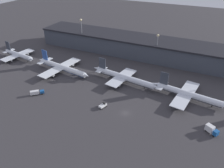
{
  "coord_description": "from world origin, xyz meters",
  "views": [
    {
      "loc": [
        32.48,
        -84.67,
        72.1
      ],
      "look_at": [
        -14.81,
        14.92,
        6.0
      ],
      "focal_mm": 35.0,
      "sensor_mm": 36.0,
      "label": 1
    }
  ],
  "objects_px": {
    "airplane_0": "(18,55)",
    "airplane_3": "(188,94)",
    "service_vehicle_1": "(37,92)",
    "airplane_2": "(124,77)",
    "service_vehicle_0": "(103,106)",
    "airplane_1": "(62,67)",
    "service_vehicle_2": "(211,130)"
  },
  "relations": [
    {
      "from": "airplane_0",
      "to": "service_vehicle_0",
      "type": "relative_size",
      "value": 7.2
    },
    {
      "from": "airplane_0",
      "to": "airplane_3",
      "type": "height_order",
      "value": "airplane_3"
    },
    {
      "from": "airplane_1",
      "to": "service_vehicle_2",
      "type": "xyz_separation_m",
      "value": [
        100.05,
        -21.01,
        -1.12
      ]
    },
    {
      "from": "airplane_0",
      "to": "service_vehicle_0",
      "type": "xyz_separation_m",
      "value": [
        90.29,
        -28.57,
        -1.93
      ]
    },
    {
      "from": "service_vehicle_2",
      "to": "service_vehicle_1",
      "type": "bearing_deg",
      "value": -143.17
    },
    {
      "from": "airplane_2",
      "to": "airplane_1",
      "type": "bearing_deg",
      "value": -165.45
    },
    {
      "from": "airplane_0",
      "to": "service_vehicle_0",
      "type": "bearing_deg",
      "value": -9.46
    },
    {
      "from": "airplane_0",
      "to": "airplane_2",
      "type": "height_order",
      "value": "airplane_2"
    },
    {
      "from": "airplane_3",
      "to": "airplane_1",
      "type": "bearing_deg",
      "value": -170.03
    },
    {
      "from": "airplane_0",
      "to": "service_vehicle_1",
      "type": "xyz_separation_m",
      "value": [
        49.19,
        -34.33,
        -1.46
      ]
    },
    {
      "from": "service_vehicle_1",
      "to": "service_vehicle_2",
      "type": "distance_m",
      "value": 96.23
    },
    {
      "from": "airplane_2",
      "to": "service_vehicle_0",
      "type": "relative_size",
      "value": 9.84
    },
    {
      "from": "airplane_1",
      "to": "airplane_2",
      "type": "distance_m",
      "value": 45.32
    },
    {
      "from": "service_vehicle_2",
      "to": "airplane_1",
      "type": "bearing_deg",
      "value": -160.85
    },
    {
      "from": "airplane_1",
      "to": "airplane_3",
      "type": "bearing_deg",
      "value": 9.97
    },
    {
      "from": "airplane_0",
      "to": "service_vehicle_2",
      "type": "xyz_separation_m",
      "value": [
        144.92,
        -24.57,
        -1.01
      ]
    },
    {
      "from": "airplane_2",
      "to": "service_vehicle_1",
      "type": "distance_m",
      "value": 54.28
    },
    {
      "from": "airplane_0",
      "to": "airplane_3",
      "type": "bearing_deg",
      "value": 7.77
    },
    {
      "from": "airplane_0",
      "to": "service_vehicle_1",
      "type": "bearing_deg",
      "value": -26.82
    },
    {
      "from": "airplane_2",
      "to": "airplane_3",
      "type": "distance_m",
      "value": 40.67
    },
    {
      "from": "airplane_2",
      "to": "service_vehicle_2",
      "type": "relative_size",
      "value": 7.49
    },
    {
      "from": "airplane_0",
      "to": "service_vehicle_0",
      "type": "distance_m",
      "value": 94.72
    },
    {
      "from": "airplane_1",
      "to": "service_vehicle_1",
      "type": "height_order",
      "value": "airplane_1"
    },
    {
      "from": "airplane_3",
      "to": "service_vehicle_0",
      "type": "height_order",
      "value": "airplane_3"
    },
    {
      "from": "service_vehicle_1",
      "to": "airplane_2",
      "type": "bearing_deg",
      "value": -2.17
    },
    {
      "from": "airplane_3",
      "to": "service_vehicle_1",
      "type": "bearing_deg",
      "value": -149.46
    },
    {
      "from": "airplane_0",
      "to": "airplane_1",
      "type": "relative_size",
      "value": 0.75
    },
    {
      "from": "airplane_2",
      "to": "service_vehicle_2",
      "type": "height_order",
      "value": "airplane_2"
    },
    {
      "from": "airplane_2",
      "to": "service_vehicle_0",
      "type": "bearing_deg",
      "value": -81.16
    },
    {
      "from": "service_vehicle_0",
      "to": "service_vehicle_1",
      "type": "height_order",
      "value": "service_vehicle_1"
    },
    {
      "from": "airplane_1",
      "to": "airplane_3",
      "type": "height_order",
      "value": "airplane_3"
    },
    {
      "from": "service_vehicle_1",
      "to": "service_vehicle_2",
      "type": "relative_size",
      "value": 1.1
    }
  ]
}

